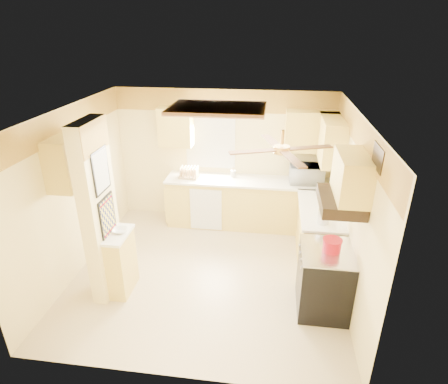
# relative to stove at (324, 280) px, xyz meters

# --- Properties ---
(floor) EXTENTS (4.00, 4.00, 0.00)m
(floor) POSITION_rel_stove_xyz_m (-1.67, 0.55, -0.46)
(floor) COLOR tan
(floor) RESTS_ON ground
(ceiling) EXTENTS (4.00, 4.00, 0.00)m
(ceiling) POSITION_rel_stove_xyz_m (-1.67, 0.55, 2.04)
(ceiling) COLOR white
(ceiling) RESTS_ON wall_back
(wall_back) EXTENTS (4.00, 0.00, 4.00)m
(wall_back) POSITION_rel_stove_xyz_m (-1.67, 2.45, 0.79)
(wall_back) COLOR #FAE398
(wall_back) RESTS_ON floor
(wall_front) EXTENTS (4.00, 0.00, 4.00)m
(wall_front) POSITION_rel_stove_xyz_m (-1.67, -1.35, 0.79)
(wall_front) COLOR #FAE398
(wall_front) RESTS_ON floor
(wall_left) EXTENTS (0.00, 3.80, 3.80)m
(wall_left) POSITION_rel_stove_xyz_m (-3.67, 0.55, 0.79)
(wall_left) COLOR #FAE398
(wall_left) RESTS_ON floor
(wall_right) EXTENTS (0.00, 3.80, 3.80)m
(wall_right) POSITION_rel_stove_xyz_m (0.33, 0.55, 0.79)
(wall_right) COLOR #FAE398
(wall_right) RESTS_ON floor
(wallpaper_border) EXTENTS (4.00, 0.02, 0.40)m
(wallpaper_border) POSITION_rel_stove_xyz_m (-1.67, 2.43, 1.84)
(wallpaper_border) COLOR #FFD14B
(wallpaper_border) RESTS_ON wall_back
(partition_column) EXTENTS (0.20, 0.70, 2.50)m
(partition_column) POSITION_rel_stove_xyz_m (-3.02, 0.00, 0.79)
(partition_column) COLOR #FAE398
(partition_column) RESTS_ON floor
(partition_ledge) EXTENTS (0.25, 0.55, 0.90)m
(partition_ledge) POSITION_rel_stove_xyz_m (-2.80, 0.00, -0.01)
(partition_ledge) COLOR #EBCC5B
(partition_ledge) RESTS_ON floor
(ledge_top) EXTENTS (0.28, 0.58, 0.04)m
(ledge_top) POSITION_rel_stove_xyz_m (-2.80, 0.00, 0.46)
(ledge_top) COLOR white
(ledge_top) RESTS_ON partition_ledge
(lower_cabinets_back) EXTENTS (3.00, 0.60, 0.90)m
(lower_cabinets_back) POSITION_rel_stove_xyz_m (-1.17, 2.15, -0.01)
(lower_cabinets_back) COLOR #EBCC5B
(lower_cabinets_back) RESTS_ON floor
(lower_cabinets_right) EXTENTS (0.60, 1.40, 0.90)m
(lower_cabinets_right) POSITION_rel_stove_xyz_m (0.03, 1.15, -0.01)
(lower_cabinets_right) COLOR #EBCC5B
(lower_cabinets_right) RESTS_ON floor
(countertop_back) EXTENTS (3.04, 0.64, 0.04)m
(countertop_back) POSITION_rel_stove_xyz_m (-1.17, 2.14, 0.46)
(countertop_back) COLOR white
(countertop_back) RESTS_ON lower_cabinets_back
(countertop_right) EXTENTS (0.64, 1.44, 0.04)m
(countertop_right) POSITION_rel_stove_xyz_m (0.02, 1.15, 0.46)
(countertop_right) COLOR white
(countertop_right) RESTS_ON lower_cabinets_right
(dishwasher_panel) EXTENTS (0.58, 0.02, 0.80)m
(dishwasher_panel) POSITION_rel_stove_xyz_m (-1.92, 1.84, -0.03)
(dishwasher_panel) COLOR white
(dishwasher_panel) RESTS_ON lower_cabinets_back
(window) EXTENTS (0.92, 0.02, 1.02)m
(window) POSITION_rel_stove_xyz_m (-1.92, 2.44, 1.09)
(window) COLOR white
(window) RESTS_ON wall_back
(upper_cab_back_left) EXTENTS (0.60, 0.35, 0.70)m
(upper_cab_back_left) POSITION_rel_stove_xyz_m (-2.52, 2.27, 1.39)
(upper_cab_back_left) COLOR #EBCC5B
(upper_cab_back_left) RESTS_ON wall_back
(upper_cab_back_right) EXTENTS (0.90, 0.35, 0.70)m
(upper_cab_back_right) POSITION_rel_stove_xyz_m (-0.12, 2.27, 1.39)
(upper_cab_back_right) COLOR #EBCC5B
(upper_cab_back_right) RESTS_ON wall_back
(upper_cab_right) EXTENTS (0.35, 1.00, 0.70)m
(upper_cab_right) POSITION_rel_stove_xyz_m (0.16, 1.80, 1.39)
(upper_cab_right) COLOR #EBCC5B
(upper_cab_right) RESTS_ON wall_right
(upper_cab_left_wall) EXTENTS (0.35, 0.75, 0.70)m
(upper_cab_left_wall) POSITION_rel_stove_xyz_m (-3.49, 0.30, 1.39)
(upper_cab_left_wall) COLOR #EBCC5B
(upper_cab_left_wall) RESTS_ON wall_left
(upper_cab_over_stove) EXTENTS (0.35, 0.76, 0.52)m
(upper_cab_over_stove) POSITION_rel_stove_xyz_m (0.16, 0.00, 1.49)
(upper_cab_over_stove) COLOR #EBCC5B
(upper_cab_over_stove) RESTS_ON wall_right
(stove) EXTENTS (0.68, 0.77, 0.92)m
(stove) POSITION_rel_stove_xyz_m (0.00, 0.00, 0.00)
(stove) COLOR black
(stove) RESTS_ON floor
(range_hood) EXTENTS (0.50, 0.76, 0.14)m
(range_hood) POSITION_rel_stove_xyz_m (0.07, 0.00, 1.16)
(range_hood) COLOR black
(range_hood) RESTS_ON upper_cab_over_stove
(poster_menu) EXTENTS (0.02, 0.42, 0.57)m
(poster_menu) POSITION_rel_stove_xyz_m (-2.91, 0.00, 1.39)
(poster_menu) COLOR black
(poster_menu) RESTS_ON partition_column
(poster_nashville) EXTENTS (0.02, 0.42, 0.57)m
(poster_nashville) POSITION_rel_stove_xyz_m (-2.91, 0.00, 0.74)
(poster_nashville) COLOR black
(poster_nashville) RESTS_ON partition_column
(ceiling_light_panel) EXTENTS (1.35, 0.95, 0.06)m
(ceiling_light_panel) POSITION_rel_stove_xyz_m (-1.57, 1.05, 2.00)
(ceiling_light_panel) COLOR brown
(ceiling_light_panel) RESTS_ON ceiling
(ceiling_fan) EXTENTS (1.15, 1.15, 0.26)m
(ceiling_fan) POSITION_rel_stove_xyz_m (-0.67, -0.15, 1.83)
(ceiling_fan) COLOR gold
(ceiling_fan) RESTS_ON ceiling
(vent_grate) EXTENTS (0.02, 0.40, 0.25)m
(vent_grate) POSITION_rel_stove_xyz_m (0.31, -0.35, 1.84)
(vent_grate) COLOR black
(vent_grate) RESTS_ON wall_right
(microwave) EXTENTS (0.61, 0.42, 0.33)m
(microwave) POSITION_rel_stove_xyz_m (-0.14, 2.16, 0.64)
(microwave) COLOR white
(microwave) RESTS_ON countertop_back
(bowl) EXTENTS (0.22, 0.22, 0.05)m
(bowl) POSITION_rel_stove_xyz_m (-2.78, 0.04, 0.50)
(bowl) COLOR white
(bowl) RESTS_ON ledge_top
(dutch_oven) EXTENTS (0.25, 0.25, 0.17)m
(dutch_oven) POSITION_rel_stove_xyz_m (0.04, 0.01, 0.54)
(dutch_oven) COLOR #A80C1A
(dutch_oven) RESTS_ON stove
(kettle) EXTENTS (0.16, 0.16, 0.25)m
(kettle) POSITION_rel_stove_xyz_m (0.00, 0.68, 0.60)
(kettle) COLOR silver
(kettle) RESTS_ON countertop_right
(dish_rack) EXTENTS (0.36, 0.28, 0.20)m
(dish_rack) POSITION_rel_stove_xyz_m (-2.28, 2.12, 0.55)
(dish_rack) COLOR #DAB57D
(dish_rack) RESTS_ON countertop_back
(utensil_crock) EXTENTS (0.09, 0.09, 0.19)m
(utensil_crock) POSITION_rel_stove_xyz_m (-1.47, 2.27, 0.54)
(utensil_crock) COLOR white
(utensil_crock) RESTS_ON countertop_back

